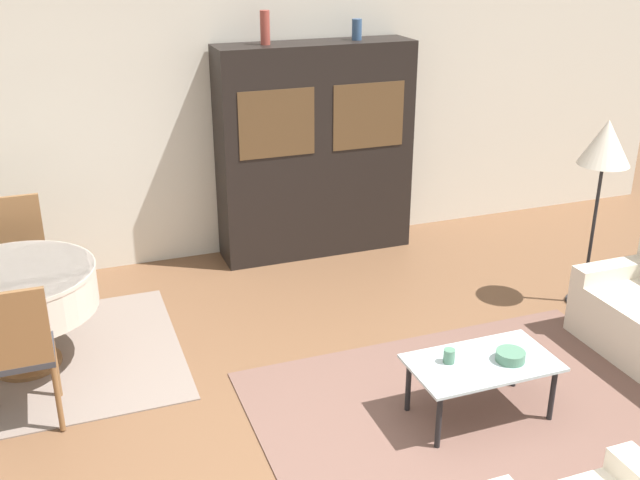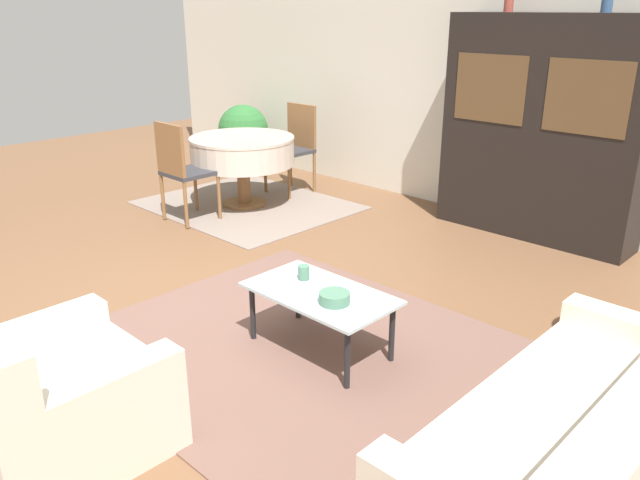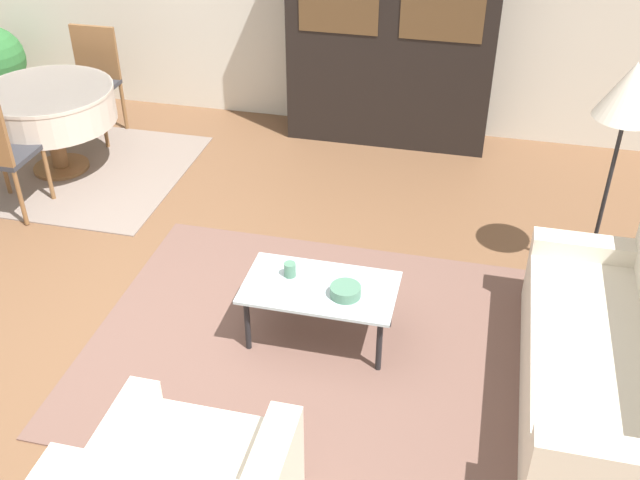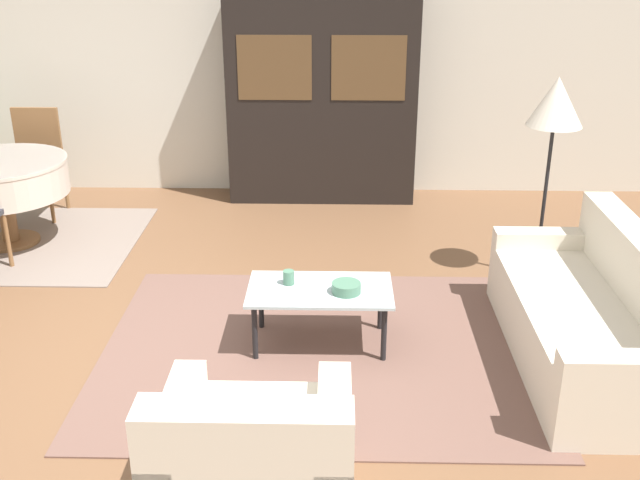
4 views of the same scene
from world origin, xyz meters
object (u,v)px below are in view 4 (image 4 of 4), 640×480
(display_cabinet, at_px, (322,100))
(dining_table, at_px, (1,178))
(couch, at_px, (592,319))
(dining_chair_far, at_px, (36,155))
(floor_lamp, at_px, (555,109))
(coffee_table, at_px, (320,294))
(armchair, at_px, (254,464))
(bowl, at_px, (346,288))
(cup, at_px, (289,277))

(display_cabinet, bearing_deg, dining_table, -154.15)
(couch, height_order, dining_chair_far, dining_chair_far)
(couch, bearing_deg, display_cabinet, 29.25)
(dining_chair_far, xyz_separation_m, floor_lamp, (4.45, -1.35, 0.77))
(dining_table, bearing_deg, couch, -22.32)
(dining_chair_far, bearing_deg, coffee_table, 138.45)
(couch, relative_size, dining_chair_far, 1.87)
(display_cabinet, relative_size, dining_chair_far, 2.01)
(armchair, distance_m, bowl, 1.60)
(display_cabinet, distance_m, cup, 2.96)
(armchair, relative_size, cup, 9.54)
(dining_table, bearing_deg, bowl, -30.38)
(couch, height_order, display_cabinet, display_cabinet)
(dining_table, xyz_separation_m, cup, (2.55, -1.60, -0.15))
(couch, bearing_deg, bowl, 85.53)
(floor_lamp, distance_m, bowl, 2.11)
(dining_chair_far, bearing_deg, cup, 136.98)
(armchair, xyz_separation_m, dining_chair_far, (-2.49, 4.02, 0.28))
(floor_lamp, xyz_separation_m, bowl, (-1.52, -1.15, -0.90))
(armchair, height_order, bowl, armchair)
(dining_table, relative_size, floor_lamp, 0.71)
(coffee_table, distance_m, bowl, 0.19)
(bowl, bearing_deg, display_cabinet, 94.12)
(couch, xyz_separation_m, armchair, (-1.98, -1.41, -0.00))
(display_cabinet, relative_size, dining_table, 1.80)
(bowl, bearing_deg, floor_lamp, 36.95)
(bowl, bearing_deg, armchair, -105.80)
(dining_chair_far, bearing_deg, armchair, 121.73)
(couch, height_order, bowl, couch)
(armchair, relative_size, floor_lamp, 0.56)
(display_cabinet, height_order, bowl, display_cabinet)
(dining_table, bearing_deg, coffee_table, -31.09)
(display_cabinet, height_order, cup, display_cabinet)
(couch, relative_size, bowl, 10.04)
(coffee_table, xyz_separation_m, dining_chair_far, (-2.75, 2.44, 0.21))
(cup, distance_m, bowl, 0.39)
(armchair, distance_m, floor_lamp, 3.48)
(couch, relative_size, armchair, 2.10)
(armchair, bearing_deg, cup, 87.98)
(display_cabinet, relative_size, floor_lamp, 1.27)
(dining_chair_far, distance_m, cup, 3.49)
(armchair, height_order, cup, armchair)
(armchair, bearing_deg, floor_lamp, 53.84)
(armchair, distance_m, dining_chair_far, 4.74)
(coffee_table, distance_m, dining_table, 3.22)
(couch, bearing_deg, cup, 82.96)
(dining_table, relative_size, dining_chair_far, 1.11)
(armchair, height_order, floor_lamp, floor_lamp)
(dining_table, distance_m, floor_lamp, 4.54)
(display_cabinet, distance_m, bowl, 3.08)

